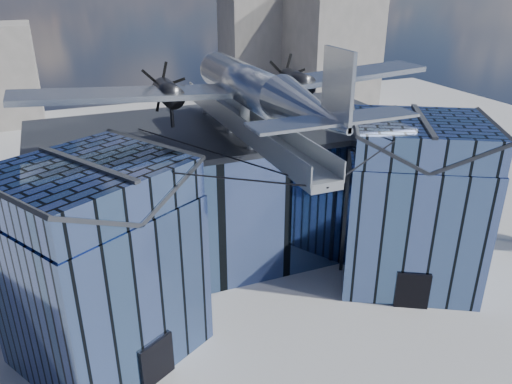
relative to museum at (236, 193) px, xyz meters
name	(u,v)px	position (x,y,z in m)	size (l,w,h in m)	color
ground_plane	(267,299)	(0.00, -5.82, -5.54)	(120.00, 120.00, 0.00)	gray
museum	(236,193)	(0.00, 0.00, 0.00)	(32.88, 24.50, 17.60)	#476091
bg_towers	(140,50)	(1.45, 44.67, 4.47)	(77.00, 24.50, 26.00)	slate
tree_side_e	(424,164)	(19.63, 2.64, -1.43)	(4.18, 4.18, 6.07)	#311C13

